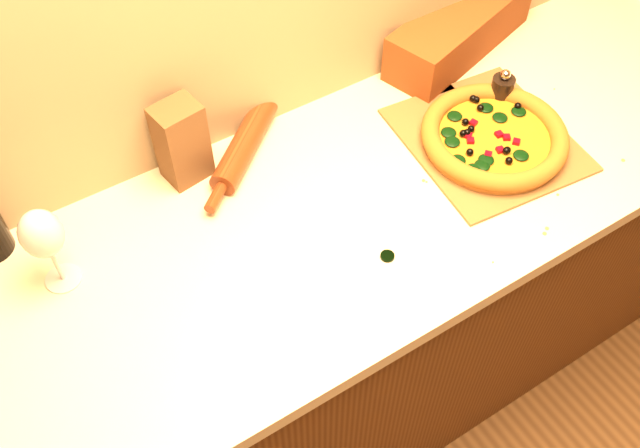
{
  "coord_description": "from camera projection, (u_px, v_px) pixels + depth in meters",
  "views": [
    {
      "loc": [
        -0.56,
        0.62,
        2.08
      ],
      "look_at": [
        -0.09,
        1.38,
        0.96
      ],
      "focal_mm": 40.0,
      "sensor_mm": 36.0,
      "label": 1
    }
  ],
  "objects": [
    {
      "name": "countertop",
      "position": [
        341.0,
        215.0,
        1.55
      ],
      "size": [
        2.84,
        0.68,
        0.04
      ],
      "primitive_type": "cube",
      "color": "beige",
      "rests_on": "cabinet"
    },
    {
      "name": "bottle_cap",
      "position": [
        387.0,
        256.0,
        1.45
      ],
      "size": [
        0.04,
        0.04,
        0.01
      ],
      "primitive_type": "cylinder",
      "rotation": [
        0.0,
        0.0,
        -0.28
      ],
      "color": "black",
      "rests_on": "countertop"
    },
    {
      "name": "pizza",
      "position": [
        494.0,
        136.0,
        1.63
      ],
      "size": [
        0.34,
        0.34,
        0.05
      ],
      "color": "#C47E31",
      "rests_on": "pizza_peel"
    },
    {
      "name": "wine_glass",
      "position": [
        42.0,
        236.0,
        1.31
      ],
      "size": [
        0.08,
        0.08,
        0.2
      ],
      "color": "silver",
      "rests_on": "countertop"
    },
    {
      "name": "rolling_pin",
      "position": [
        247.0,
        140.0,
        1.62
      ],
      "size": [
        0.35,
        0.3,
        0.06
      ],
      "rotation": [
        0.0,
        0.0,
        0.7
      ],
      "color": "#5F2610",
      "rests_on": "countertop"
    },
    {
      "name": "cabinet",
      "position": [
        337.0,
        321.0,
        1.9
      ],
      "size": [
        2.8,
        0.65,
        0.86
      ],
      "primitive_type": "cube",
      "color": "#4D2810",
      "rests_on": "ground"
    },
    {
      "name": "pizza_peel",
      "position": [
        482.0,
        135.0,
        1.67
      ],
      "size": [
        0.4,
        0.55,
        0.01
      ],
      "rotation": [
        0.0,
        0.0,
        -0.1
      ],
      "color": "brown",
      "rests_on": "countertop"
    },
    {
      "name": "paper_bag",
      "position": [
        182.0,
        142.0,
        1.52
      ],
      "size": [
        0.11,
        0.09,
        0.2
      ],
      "primitive_type": "cube",
      "rotation": [
        0.0,
        0.0,
        0.15
      ],
      "color": "brown",
      "rests_on": "countertop"
    },
    {
      "name": "pepper_grinder",
      "position": [
        502.0,
        90.0,
        1.71
      ],
      "size": [
        0.05,
        0.05,
        0.1
      ],
      "color": "black",
      "rests_on": "countertop"
    },
    {
      "name": "bread_bag",
      "position": [
        460.0,
        29.0,
        1.83
      ],
      "size": [
        0.48,
        0.27,
        0.13
      ],
      "primitive_type": "cube",
      "rotation": [
        0.0,
        0.0,
        0.29
      ],
      "color": "maroon",
      "rests_on": "countertop"
    }
  ]
}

